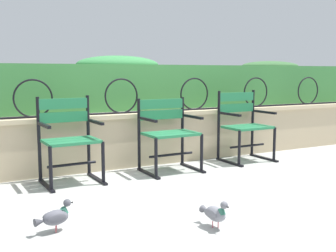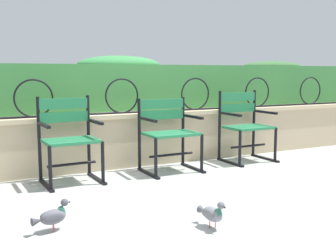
{
  "view_description": "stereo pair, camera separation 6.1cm",
  "coord_description": "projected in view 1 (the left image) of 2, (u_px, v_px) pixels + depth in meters",
  "views": [
    {
      "loc": [
        -2.1,
        -3.9,
        1.14
      ],
      "look_at": [
        0.0,
        0.1,
        0.55
      ],
      "focal_mm": 44.45,
      "sensor_mm": 36.0,
      "label": 1
    },
    {
      "loc": [
        -2.05,
        -3.93,
        1.14
      ],
      "look_at": [
        0.0,
        0.1,
        0.55
      ],
      "focal_mm": 44.45,
      "sensor_mm": 36.0,
      "label": 2
    }
  ],
  "objects": [
    {
      "name": "park_chair_centre",
      "position": [
        168.0,
        131.0,
        4.79
      ],
      "size": [
        0.63,
        0.53,
        0.84
      ],
      "color": "#237547",
      "rests_on": "ground"
    },
    {
      "name": "hedge_row",
      "position": [
        129.0,
        85.0,
        5.46
      ],
      "size": [
        8.08,
        0.49,
        0.7
      ],
      "color": "#387A3D",
      "rests_on": "stone_wall"
    },
    {
      "name": "park_chair_right",
      "position": [
        244.0,
        124.0,
        5.36
      ],
      "size": [
        0.61,
        0.53,
        0.9
      ],
      "color": "#237547",
      "rests_on": "ground"
    },
    {
      "name": "stone_wall",
      "position": [
        143.0,
        137.0,
        5.18
      ],
      "size": [
        8.24,
        0.41,
        0.65
      ],
      "color": "tan",
      "rests_on": "ground"
    },
    {
      "name": "pigeon_near_chairs",
      "position": [
        215.0,
        213.0,
        3.05
      ],
      "size": [
        0.12,
        0.29,
        0.22
      ],
      "color": "gray",
      "rests_on": "ground"
    },
    {
      "name": "park_chair_left",
      "position": [
        69.0,
        137.0,
        4.29
      ],
      "size": [
        0.59,
        0.54,
        0.89
      ],
      "color": "#237547",
      "rests_on": "ground"
    },
    {
      "name": "ground_plane",
      "position": [
        172.0,
        177.0,
        4.54
      ],
      "size": [
        60.0,
        60.0,
        0.0
      ],
      "primitive_type": "plane",
      "color": "#ADADA8"
    },
    {
      "name": "iron_arch_fence",
      "position": [
        125.0,
        98.0,
        4.93
      ],
      "size": [
        7.69,
        0.02,
        0.42
      ],
      "color": "black",
      "rests_on": "stone_wall"
    },
    {
      "name": "pigeon_far_side",
      "position": [
        55.0,
        217.0,
        2.97
      ],
      "size": [
        0.29,
        0.13,
        0.22
      ],
      "color": "#5B5B66",
      "rests_on": "ground"
    }
  ]
}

